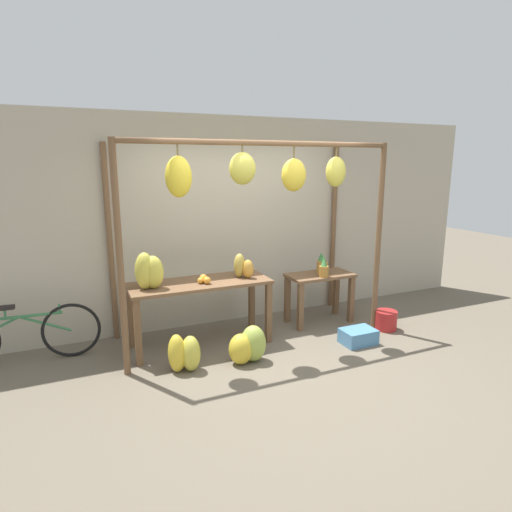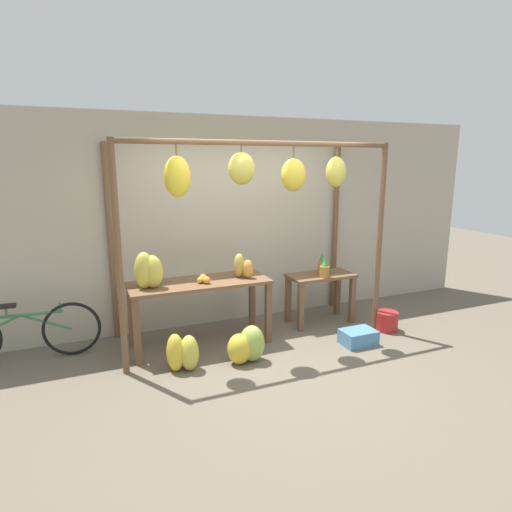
{
  "view_description": "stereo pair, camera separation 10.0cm",
  "coord_description": "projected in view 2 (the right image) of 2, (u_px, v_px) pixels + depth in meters",
  "views": [
    {
      "loc": [
        -2.05,
        -3.86,
        2.2
      ],
      "look_at": [
        0.06,
        0.92,
        1.05
      ],
      "focal_mm": 30.0,
      "sensor_mm": 36.0,
      "label": 1
    },
    {
      "loc": [
        -1.95,
        -3.9,
        2.2
      ],
      "look_at": [
        0.06,
        0.92,
        1.05
      ],
      "focal_mm": 30.0,
      "sensor_mm": 36.0,
      "label": 2
    }
  ],
  "objects": [
    {
      "name": "banana_pile_ground_right",
      "position": [
        247.0,
        346.0,
        4.77
      ],
      "size": [
        0.51,
        0.37,
        0.42
      ],
      "color": "#9EB247",
      "rests_on": "ground_plane"
    },
    {
      "name": "fruit_crate_white",
      "position": [
        358.0,
        337.0,
        5.26
      ],
      "size": [
        0.41,
        0.3,
        0.18
      ],
      "color": "#4C84B2",
      "rests_on": "ground_plane"
    },
    {
      "name": "shop_wall_back",
      "position": [
        232.0,
        222.0,
        5.89
      ],
      "size": [
        8.0,
        0.08,
        2.8
      ],
      "color": "#B2A893",
      "rests_on": "ground_plane"
    },
    {
      "name": "banana_pile_ground_left",
      "position": [
        183.0,
        353.0,
        4.57
      ],
      "size": [
        0.37,
        0.27,
        0.42
      ],
      "color": "gold",
      "rests_on": "ground_plane"
    },
    {
      "name": "display_table_side",
      "position": [
        320.0,
        286.0,
        5.91
      ],
      "size": [
        0.91,
        0.47,
        0.69
      ],
      "color": "brown",
      "rests_on": "ground_plane"
    },
    {
      "name": "orange_pile",
      "position": [
        203.0,
        279.0,
        5.08
      ],
      "size": [
        0.15,
        0.21,
        0.09
      ],
      "color": "orange",
      "rests_on": "display_table_main"
    },
    {
      "name": "papaya_pile",
      "position": [
        242.0,
        267.0,
        5.27
      ],
      "size": [
        0.27,
        0.28,
        0.3
      ],
      "color": "#B2993D",
      "rests_on": "display_table_main"
    },
    {
      "name": "banana_pile_on_table",
      "position": [
        149.0,
        271.0,
        4.81
      ],
      "size": [
        0.35,
        0.3,
        0.42
      ],
      "color": "gold",
      "rests_on": "display_table_main"
    },
    {
      "name": "blue_bucket",
      "position": [
        387.0,
        321.0,
        5.7
      ],
      "size": [
        0.28,
        0.28,
        0.26
      ],
      "color": "#AD2323",
      "rests_on": "ground_plane"
    },
    {
      "name": "display_table_main",
      "position": [
        200.0,
        291.0,
        5.15
      ],
      "size": [
        1.68,
        0.63,
        0.8
      ],
      "color": "brown",
      "rests_on": "ground_plane"
    },
    {
      "name": "pineapple_cluster",
      "position": [
        323.0,
        266.0,
        5.83
      ],
      "size": [
        0.21,
        0.31,
        0.3
      ],
      "color": "#A3702D",
      "rests_on": "display_table_side"
    },
    {
      "name": "ground_plane",
      "position": [
        283.0,
        366.0,
        4.72
      ],
      "size": [
        20.0,
        20.0,
        0.0
      ],
      "primitive_type": "plane",
      "color": "#665B4C"
    },
    {
      "name": "parked_bicycle",
      "position": [
        22.0,
        333.0,
        4.76
      ],
      "size": [
        1.66,
        0.14,
        0.68
      ],
      "color": "black",
      "rests_on": "ground_plane"
    },
    {
      "name": "stall_awning",
      "position": [
        256.0,
        193.0,
        4.9
      ],
      "size": [
        3.3,
        1.2,
        2.43
      ],
      "color": "brown",
      "rests_on": "ground_plane"
    }
  ]
}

